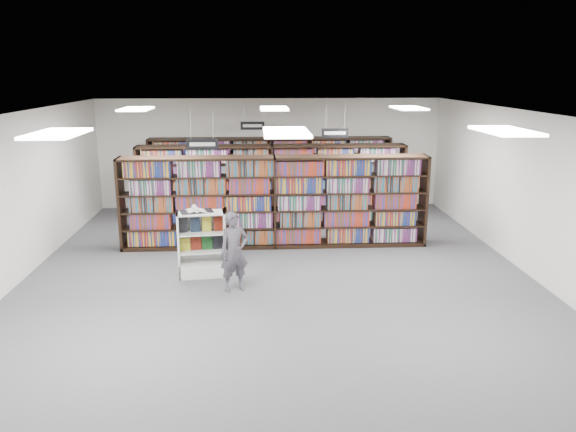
{
  "coord_description": "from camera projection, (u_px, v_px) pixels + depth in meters",
  "views": [
    {
      "loc": [
        -0.4,
        -10.52,
        3.95
      ],
      "look_at": [
        0.22,
        0.5,
        1.1
      ],
      "focal_mm": 35.0,
      "sensor_mm": 36.0,
      "label": 1
    }
  ],
  "objects": [
    {
      "name": "endcap_display",
      "position": [
        202.0,
        253.0,
        11.13
      ],
      "size": [
        0.98,
        0.57,
        1.3
      ],
      "rotation": [
        0.0,
        0.0,
        0.11
      ],
      "color": "white",
      "rests_on": "floor"
    },
    {
      "name": "aisle_sign_center",
      "position": [
        252.0,
        125.0,
        15.35
      ],
      "size": [
        0.65,
        0.02,
        0.8
      ],
      "color": "#B2B2B7",
      "rests_on": "ceiling"
    },
    {
      "name": "bookshelf_row_near",
      "position": [
        275.0,
        202.0,
        12.85
      ],
      "size": [
        7.0,
        0.6,
        2.1
      ],
      "color": "black",
      "rests_on": "floor"
    },
    {
      "name": "open_book",
      "position": [
        196.0,
        210.0,
        10.91
      ],
      "size": [
        0.7,
        0.52,
        0.13
      ],
      "rotation": [
        0.0,
        0.0,
        0.28
      ],
      "color": "black",
      "rests_on": "endcap_display"
    },
    {
      "name": "wall_right",
      "position": [
        531.0,
        194.0,
        11.05
      ],
      "size": [
        0.1,
        12.0,
        3.2
      ],
      "primitive_type": "cube",
      "color": "white",
      "rests_on": "ground"
    },
    {
      "name": "ceiling",
      "position": [
        278.0,
        113.0,
        10.38
      ],
      "size": [
        10.0,
        12.0,
        0.1
      ],
      "primitive_type": "cube",
      "color": "silver",
      "rests_on": "wall_back"
    },
    {
      "name": "shopper",
      "position": [
        234.0,
        252.0,
        10.27
      ],
      "size": [
        0.64,
        0.54,
        1.49
      ],
      "primitive_type": "imported",
      "rotation": [
        0.0,
        0.0,
        0.39
      ],
      "color": "#514B56",
      "rests_on": "floor"
    },
    {
      "name": "aisle_sign_right",
      "position": [
        335.0,
        132.0,
        13.53
      ],
      "size": [
        0.65,
        0.02,
        0.8
      ],
      "color": "#B2B2B7",
      "rests_on": "ceiling"
    },
    {
      "name": "bookshelf_row_mid",
      "position": [
        272.0,
        185.0,
        14.78
      ],
      "size": [
        7.0,
        0.6,
        2.1
      ],
      "color": "black",
      "rests_on": "floor"
    },
    {
      "name": "troffer_front_right",
      "position": [
        505.0,
        131.0,
        7.65
      ],
      "size": [
        0.6,
        1.2,
        0.04
      ],
      "primitive_type": "cube",
      "color": "white",
      "rests_on": "ceiling"
    },
    {
      "name": "troffer_back_left",
      "position": [
        136.0,
        109.0,
        12.16
      ],
      "size": [
        0.6,
        1.2,
        0.04
      ],
      "primitive_type": "cube",
      "color": "white",
      "rests_on": "ceiling"
    },
    {
      "name": "troffer_back_center",
      "position": [
        274.0,
        109.0,
        12.32
      ],
      "size": [
        0.6,
        1.2,
        0.04
      ],
      "primitive_type": "cube",
      "color": "white",
      "rests_on": "ceiling"
    },
    {
      "name": "wall_front",
      "position": [
        304.0,
        344.0,
        4.98
      ],
      "size": [
        10.0,
        0.1,
        3.2
      ],
      "primitive_type": "cube",
      "color": "white",
      "rests_on": "ground"
    },
    {
      "name": "wall_left",
      "position": [
        12.0,
        201.0,
        10.51
      ],
      "size": [
        0.1,
        12.0,
        3.2
      ],
      "primitive_type": "cube",
      "color": "white",
      "rests_on": "ground"
    },
    {
      "name": "floor",
      "position": [
        278.0,
        276.0,
        11.18
      ],
      "size": [
        12.0,
        12.0,
        0.0
      ],
      "primitive_type": "plane",
      "color": "#49494D",
      "rests_on": "ground"
    },
    {
      "name": "troffer_back_right",
      "position": [
        409.0,
        108.0,
        12.49
      ],
      "size": [
        0.6,
        1.2,
        0.04
      ],
      "primitive_type": "cube",
      "color": "white",
      "rests_on": "ceiling"
    },
    {
      "name": "troffer_front_center",
      "position": [
        286.0,
        132.0,
        7.49
      ],
      "size": [
        0.6,
        1.2,
        0.04
      ],
      "primitive_type": "cube",
      "color": "white",
      "rests_on": "ceiling"
    },
    {
      "name": "troffer_front_left",
      "position": [
        57.0,
        134.0,
        7.33
      ],
      "size": [
        0.6,
        1.2,
        0.04
      ],
      "primitive_type": "cube",
      "color": "white",
      "rests_on": "ceiling"
    },
    {
      "name": "aisle_sign_left",
      "position": [
        202.0,
        143.0,
        11.43
      ],
      "size": [
        0.65,
        0.02,
        0.8
      ],
      "color": "#B2B2B7",
      "rests_on": "ceiling"
    },
    {
      "name": "bookshelf_row_far",
      "position": [
        270.0,
        174.0,
        16.43
      ],
      "size": [
        7.0,
        0.6,
        2.1
      ],
      "color": "black",
      "rests_on": "floor"
    },
    {
      "name": "wall_back",
      "position": [
        270.0,
        153.0,
        16.58
      ],
      "size": [
        10.0,
        0.1,
        3.2
      ],
      "primitive_type": "cube",
      "color": "white",
      "rests_on": "ground"
    }
  ]
}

